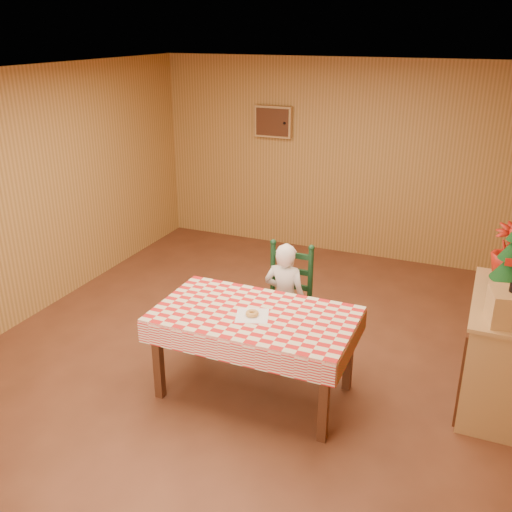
{
  "coord_description": "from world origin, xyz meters",
  "views": [
    {
      "loc": [
        1.93,
        -4.37,
        2.96
      ],
      "look_at": [
        0.0,
        0.2,
        0.95
      ],
      "focal_mm": 40.0,
      "sensor_mm": 36.0,
      "label": 1
    }
  ],
  "objects_px": {
    "crate": "(511,307)",
    "storage_bin": "(490,370)",
    "seated_child": "(285,299)",
    "dining_table": "(255,322)",
    "ladder_chair": "(287,302)",
    "shelf_unit": "(498,350)"
  },
  "relations": [
    {
      "from": "seated_child",
      "to": "storage_bin",
      "type": "xyz_separation_m",
      "value": [
        1.86,
        0.13,
        -0.38
      ]
    },
    {
      "from": "ladder_chair",
      "to": "storage_bin",
      "type": "distance_m",
      "value": 1.89
    },
    {
      "from": "crate",
      "to": "storage_bin",
      "type": "bearing_deg",
      "value": 93.57
    },
    {
      "from": "storage_bin",
      "to": "seated_child",
      "type": "bearing_deg",
      "value": -176.13
    },
    {
      "from": "seated_child",
      "to": "storage_bin",
      "type": "height_order",
      "value": "seated_child"
    },
    {
      "from": "seated_child",
      "to": "storage_bin",
      "type": "relative_size",
      "value": 3.11
    },
    {
      "from": "crate",
      "to": "shelf_unit",
      "type": "bearing_deg",
      "value": 91.23
    },
    {
      "from": "shelf_unit",
      "to": "storage_bin",
      "type": "xyz_separation_m",
      "value": [
        -0.03,
        0.14,
        -0.29
      ]
    },
    {
      "from": "crate",
      "to": "storage_bin",
      "type": "distance_m",
      "value": 1.03
    },
    {
      "from": "dining_table",
      "to": "storage_bin",
      "type": "distance_m",
      "value": 2.11
    },
    {
      "from": "dining_table",
      "to": "seated_child",
      "type": "bearing_deg",
      "value": 90.0
    },
    {
      "from": "ladder_chair",
      "to": "storage_bin",
      "type": "bearing_deg",
      "value": 2.12
    },
    {
      "from": "crate",
      "to": "storage_bin",
      "type": "relative_size",
      "value": 0.83
    },
    {
      "from": "dining_table",
      "to": "crate",
      "type": "bearing_deg",
      "value": 9.35
    },
    {
      "from": "crate",
      "to": "dining_table",
      "type": "bearing_deg",
      "value": -170.65
    },
    {
      "from": "dining_table",
      "to": "ladder_chair",
      "type": "bearing_deg",
      "value": 90.0
    },
    {
      "from": "ladder_chair",
      "to": "crate",
      "type": "height_order",
      "value": "crate"
    },
    {
      "from": "storage_bin",
      "to": "crate",
      "type": "bearing_deg",
      "value": -86.43
    },
    {
      "from": "dining_table",
      "to": "storage_bin",
      "type": "height_order",
      "value": "dining_table"
    },
    {
      "from": "seated_child",
      "to": "ladder_chair",
      "type": "bearing_deg",
      "value": -90.0
    },
    {
      "from": "shelf_unit",
      "to": "dining_table",
      "type": "bearing_deg",
      "value": -159.32
    },
    {
      "from": "dining_table",
      "to": "storage_bin",
      "type": "xyz_separation_m",
      "value": [
        1.86,
        0.86,
        -0.51
      ]
    }
  ]
}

